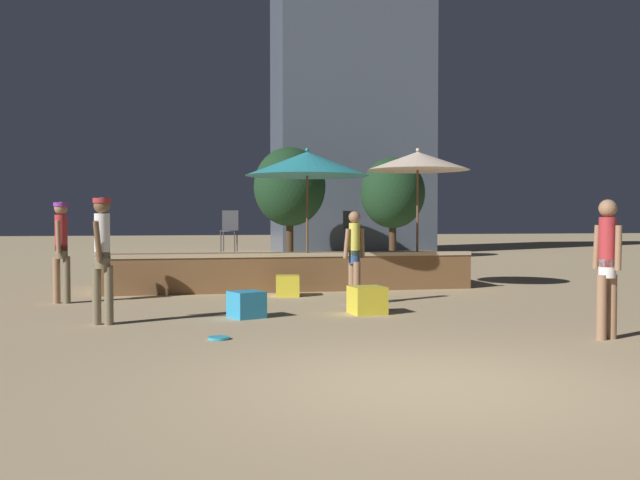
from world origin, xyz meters
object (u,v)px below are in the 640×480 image
frisbee_disc (219,338)px  person_2 (102,251)px  patio_umbrella_0 (418,161)px  patio_umbrella_1 (307,164)px  bistro_chair_1 (230,227)px  bistro_chair_0 (352,226)px  person_4 (61,245)px  cube_seat_2 (288,286)px  person_0 (354,254)px  person_3 (607,262)px  cube_seat_3 (246,305)px  cube_seat_0 (367,300)px  background_tree_1 (290,187)px  background_tree_0 (393,193)px

frisbee_disc → person_2: bearing=134.1°
patio_umbrella_0 → frisbee_disc: 7.81m
patio_umbrella_1 → bistro_chair_1: size_ratio=3.35×
patio_umbrella_0 → bistro_chair_0: (-1.13, 1.34, -1.42)m
person_4 → bistro_chair_1: person_4 is taller
cube_seat_2 → bistro_chair_0: bistro_chair_0 is taller
patio_umbrella_0 → person_0: (-2.05, -2.40, -1.89)m
person_3 → cube_seat_3: bearing=132.6°
person_0 → person_2: size_ratio=0.91×
cube_seat_0 → patio_umbrella_1: bearing=94.9°
patio_umbrella_0 → patio_umbrella_1: 2.47m
patio_umbrella_0 → bistro_chair_0: bearing=130.1°
background_tree_1 → frisbee_disc: bearing=-102.3°
person_3 → background_tree_0: background_tree_0 is taller
patio_umbrella_0 → bistro_chair_1: 4.34m
bistro_chair_1 → frisbee_disc: 6.73m
person_3 → background_tree_1: size_ratio=0.41×
cube_seat_2 → bistro_chair_0: size_ratio=0.57×
person_3 → patio_umbrella_1: bearing=98.8°
bistro_chair_1 → cube_seat_0: bearing=-52.9°
patio_umbrella_1 → person_3: size_ratio=1.69×
person_0 → background_tree_0: 15.31m
bistro_chair_0 → background_tree_1: (0.43, 11.27, 1.40)m
bistro_chair_1 → frisbee_disc: bistro_chair_1 is taller
cube_seat_2 → patio_umbrella_1: bearing=52.8°
person_4 → cube_seat_2: bearing=12.3°
background_tree_0 → person_3: bearing=-99.4°
cube_seat_3 → person_2: (-2.12, -0.29, 0.86)m
patio_umbrella_0 → person_4: bearing=-171.0°
patio_umbrella_1 → person_3: patio_umbrella_1 is taller
bistro_chair_1 → background_tree_0: size_ratio=0.23×
person_2 → frisbee_disc: (1.56, -1.61, -1.05)m
patio_umbrella_1 → background_tree_1: 12.83m
background_tree_0 → frisbee_disc: bearing=-114.4°
patio_umbrella_1 → person_2: 5.67m
person_0 → background_tree_1: bearing=157.8°
cube_seat_3 → background_tree_0: (7.37, 15.57, 2.33)m
patio_umbrella_1 → cube_seat_0: (0.30, -3.55, -2.46)m
cube_seat_3 → person_0: size_ratio=0.37×
cube_seat_0 → person_3: (2.33, -2.99, 0.76)m
bistro_chair_0 → background_tree_0: bearing=53.6°
patio_umbrella_1 → background_tree_0: size_ratio=0.77×
background_tree_1 → person_2: bearing=-108.4°
background_tree_1 → person_4: bearing=-115.3°
person_4 → background_tree_0: background_tree_0 is taller
person_4 → frisbee_disc: person_4 is taller
patio_umbrella_1 → bistro_chair_1: bearing=145.7°
cube_seat_3 → background_tree_1: 16.87m
person_0 → frisbee_disc: (-2.63, -3.20, -0.88)m
cube_seat_0 → background_tree_1: size_ratio=0.13×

